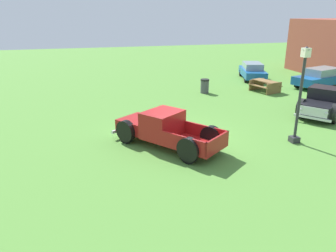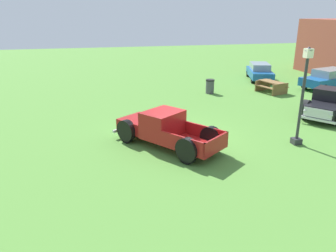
{
  "view_description": "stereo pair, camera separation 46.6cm",
  "coord_description": "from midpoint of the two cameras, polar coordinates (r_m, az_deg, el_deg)",
  "views": [
    {
      "loc": [
        12.89,
        -4.14,
        5.33
      ],
      "look_at": [
        0.68,
        -0.82,
        0.9
      ],
      "focal_mm": 35.21,
      "sensor_mm": 36.0,
      "label": 1
    },
    {
      "loc": [
        13.01,
        -3.69,
        5.33
      ],
      "look_at": [
        0.68,
        -0.82,
        0.9
      ],
      "focal_mm": 35.21,
      "sensor_mm": 36.0,
      "label": 2
    }
  ],
  "objects": [
    {
      "name": "sedan_distant_b",
      "position": [
        28.16,
        16.03,
        9.09
      ],
      "size": [
        4.32,
        2.83,
        1.34
      ],
      "color": "#195699",
      "rests_on": "ground_plane"
    },
    {
      "name": "sedan_distant_a",
      "position": [
        26.64,
        26.56,
        7.36
      ],
      "size": [
        2.83,
        4.58,
        1.43
      ],
      "color": "#195699",
      "rests_on": "ground_plane"
    },
    {
      "name": "ground_plane",
      "position": [
        14.54,
        3.46,
        -2.25
      ],
      "size": [
        80.0,
        80.0,
        0.0
      ],
      "primitive_type": "plane",
      "color": "#548C38"
    },
    {
      "name": "trash_can",
      "position": [
        22.8,
        7.86,
        6.82
      ],
      "size": [
        0.59,
        0.59,
        0.95
      ],
      "color": "#4C4C51",
      "rests_on": "ground_plane"
    },
    {
      "name": "lamp_post_near",
      "position": [
        14.48,
        23.13,
        4.92
      ],
      "size": [
        0.36,
        0.36,
        4.04
      ],
      "color": "#2D2D33",
      "rests_on": "ground_plane"
    },
    {
      "name": "pickup_truck_foreground",
      "position": [
        13.69,
        -0.14,
        -0.49
      ],
      "size": [
        4.84,
        4.22,
        1.47
      ],
      "color": "maroon",
      "rests_on": "ground_plane"
    },
    {
      "name": "pickup_truck_behind_left",
      "position": [
        19.55,
        26.93,
        3.51
      ],
      "size": [
        4.28,
        4.96,
        1.5
      ],
      "color": "black",
      "rests_on": "ground_plane"
    },
    {
      "name": "picnic_table",
      "position": [
        23.95,
        18.0,
        6.69
      ],
      "size": [
        2.14,
        1.92,
        0.78
      ],
      "color": "olive",
      "rests_on": "ground_plane"
    }
  ]
}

